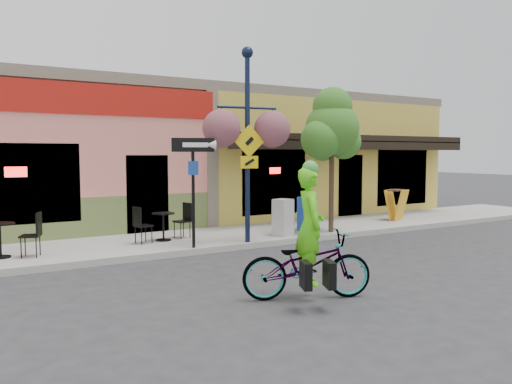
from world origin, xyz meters
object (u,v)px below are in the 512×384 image
bicycle (307,265)px  cyclist_rider (310,241)px  street_tree (332,159)px  newspaper_box_blue (307,214)px  lamp_post (247,145)px  one_way_sign (193,193)px  building (189,156)px  newspaper_box_grey (283,217)px

bicycle → cyclist_rider: (0.05, 0.00, 0.39)m
street_tree → bicycle: bearing=-133.1°
cyclist_rider → newspaper_box_blue: 6.22m
lamp_post → street_tree: bearing=12.8°
bicycle → street_tree: size_ratio=0.52×
one_way_sign → bicycle: bearing=-70.6°
street_tree → building: bearing=102.0°
building → newspaper_box_grey: size_ratio=18.58×
bicycle → lamp_post: 4.89m
one_way_sign → building: bearing=85.5°
bicycle → one_way_sign: (-0.11, 4.26, 0.87)m
building → cyclist_rider: building is taller
bicycle → newspaper_box_blue: 6.24m
lamp_post → newspaper_box_grey: (1.30, 0.35, -1.90)m
cyclist_rider → one_way_sign: (-0.16, 4.26, 0.49)m
cyclist_rider → one_way_sign: one_way_sign is taller
street_tree → one_way_sign: bearing=-177.6°
bicycle → street_tree: bearing=-20.4°
lamp_post → one_way_sign: (-1.45, 0.00, -1.12)m
lamp_post → building: bearing=87.7°
bicycle → lamp_post: size_ratio=0.44×
building → street_tree: building is taller
bicycle → one_way_sign: size_ratio=0.82×
newspaper_box_blue → street_tree: (0.43, -0.57, 1.55)m
newspaper_box_grey → newspaper_box_blue: bearing=0.9°
newspaper_box_grey → lamp_post: bearing=176.0°
bicycle → newspaper_box_grey: newspaper_box_grey is taller
cyclist_rider → lamp_post: 4.73m
lamp_post → newspaper_box_grey: 2.33m
cyclist_rider → newspaper_box_blue: (3.68, 5.01, -0.30)m
lamp_post → street_tree: (2.81, 0.18, -0.36)m
building → lamp_post: lamp_post is taller
bicycle → newspaper_box_blue: size_ratio=2.16×
one_way_sign → street_tree: 4.33m
building → bicycle: size_ratio=8.66×
one_way_sign → street_tree: (4.26, 0.18, 0.76)m
one_way_sign → street_tree: size_ratio=0.63×
newspaper_box_grey → street_tree: 2.17m
building → cyclist_rider: 11.50m
street_tree → newspaper_box_blue: bearing=127.0°
newspaper_box_grey → bicycle: bearing=-139.0°
bicycle → newspaper_box_grey: bearing=-7.1°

